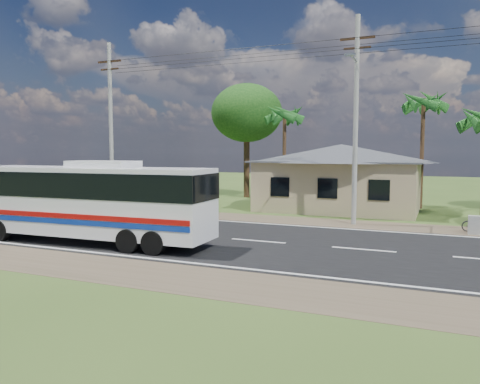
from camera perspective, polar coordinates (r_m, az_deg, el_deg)
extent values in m
plane|color=#2E4819|center=(20.55, 2.24, -6.04)|extent=(120.00, 120.00, 0.00)
cube|color=black|center=(20.55, 2.24, -6.01)|extent=(120.00, 10.00, 0.02)
cube|color=brown|center=(26.63, 7.28, -3.52)|extent=(120.00, 3.00, 0.01)
cube|color=brown|center=(14.82, -6.97, -10.40)|extent=(120.00, 3.00, 0.01)
cube|color=silver|center=(24.92, 6.14, -4.05)|extent=(120.00, 0.15, 0.01)
cube|color=silver|center=(16.34, -3.75, -8.84)|extent=(120.00, 0.15, 0.01)
cube|color=silver|center=(20.54, 2.24, -5.97)|extent=(120.00, 0.15, 0.01)
cube|color=tan|center=(32.52, 12.17, 0.77)|extent=(10.00, 8.00, 3.20)
cube|color=#4C4F54|center=(32.44, 12.23, 3.68)|extent=(10.60, 8.60, 0.10)
pyramid|color=#4C4F54|center=(32.44, 12.27, 5.71)|extent=(12.40, 10.00, 1.20)
cube|color=black|center=(29.39, 4.90, 0.63)|extent=(1.20, 0.08, 1.20)
cube|color=black|center=(28.59, 10.62, 0.44)|extent=(1.20, 0.08, 1.20)
cube|color=black|center=(28.08, 16.60, 0.23)|extent=(1.20, 0.08, 1.20)
cylinder|color=#9E9E99|center=(32.45, -15.45, 7.59)|extent=(0.26, 0.26, 11.00)
cube|color=#382014|center=(32.94, -15.63, 15.08)|extent=(1.80, 0.12, 0.12)
cube|color=#382014|center=(32.86, -15.61, 14.22)|extent=(1.40, 0.10, 0.10)
cylinder|color=#9E9E99|center=(25.73, 13.92, 8.35)|extent=(0.26, 0.26, 11.00)
cube|color=#382014|center=(26.34, 14.13, 17.72)|extent=(1.80, 0.12, 0.12)
cube|color=#382014|center=(26.23, 14.11, 16.66)|extent=(1.40, 0.10, 0.10)
cylinder|color=gray|center=(25.13, 13.69, 15.57)|extent=(0.08, 2.00, 0.08)
cube|color=gray|center=(24.16, 13.28, 16.01)|extent=(0.50, 0.18, 0.12)
cylinder|color=black|center=(28.69, -2.55, 16.39)|extent=(16.00, 0.02, 0.02)
cylinder|color=#47301E|center=(34.35, 21.29, 4.36)|extent=(0.28, 0.28, 7.50)
cylinder|color=#47301E|center=(36.60, 5.42, 4.30)|extent=(0.28, 0.28, 7.00)
cylinder|color=#47301E|center=(39.86, 0.81, 3.62)|extent=(0.50, 0.50, 5.95)
ellipsoid|color=#0F340E|center=(39.98, 0.82, 9.62)|extent=(6.00, 6.00, 4.92)
cube|color=silver|center=(21.00, -18.27, -0.98)|extent=(11.40, 2.82, 2.83)
cube|color=black|center=(20.94, -18.32, 0.95)|extent=(11.45, 2.87, 1.04)
cube|color=#960A09|center=(20.15, -20.38, -2.76)|extent=(11.12, 0.49, 0.21)
cube|color=navy|center=(20.18, -20.36, -3.43)|extent=(11.12, 0.49, 0.21)
cube|color=silver|center=(20.31, -16.32, 3.28)|extent=(2.89, 1.62, 0.28)
cylinder|color=black|center=(22.99, -27.23, -4.22)|extent=(0.96, 0.37, 0.94)
cylinder|color=black|center=(24.47, -23.44, -3.55)|extent=(0.96, 0.37, 0.94)
cylinder|color=black|center=(18.65, -13.49, -5.84)|extent=(0.96, 0.37, 0.94)
cylinder|color=black|center=(20.44, -10.04, -4.83)|extent=(0.96, 0.37, 0.94)
cylinder|color=black|center=(18.04, -10.50, -6.15)|extent=(0.96, 0.37, 0.94)
cylinder|color=black|center=(19.89, -7.23, -5.06)|extent=(0.96, 0.37, 0.94)
imported|color=black|center=(25.43, 27.21, -3.48)|extent=(1.66, 0.71, 0.85)
imported|color=#313234|center=(31.48, -25.12, -1.34)|extent=(2.25, 4.40, 1.43)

